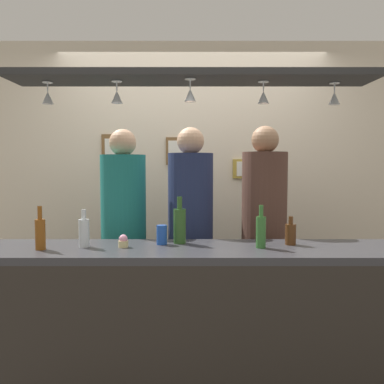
{
  "coord_description": "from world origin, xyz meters",
  "views": [
    {
      "loc": [
        -0.0,
        -2.8,
        1.46
      ],
      "look_at": [
        0.0,
        0.1,
        1.26
      ],
      "focal_mm": 38.17,
      "sensor_mm": 36.0,
      "label": 1
    }
  ],
  "objects": [
    {
      "name": "ground_plane",
      "position": [
        0.0,
        0.0,
        0.0
      ],
      "size": [
        8.0,
        8.0,
        0.0
      ],
      "primitive_type": "plane",
      "color": "#4C4742"
    },
    {
      "name": "cupcake",
      "position": [
        -0.42,
        -0.34,
        0.99
      ],
      "size": [
        0.06,
        0.06,
        0.08
      ],
      "color": "beige",
      "rests_on": "bar_counter"
    },
    {
      "name": "hanging_wineglass_far_left",
      "position": [
        -0.88,
        -0.27,
        1.87
      ],
      "size": [
        0.07,
        0.07,
        0.13
      ],
      "color": "silver",
      "rests_on": "overhead_glass_rack"
    },
    {
      "name": "bottle_beer_brown_stubby",
      "position": [
        0.62,
        -0.26,
        1.02
      ],
      "size": [
        0.07,
        0.07,
        0.18
      ],
      "color": "#512D14",
      "rests_on": "bar_counter"
    },
    {
      "name": "drink_can",
      "position": [
        -0.19,
        -0.25,
        1.01
      ],
      "size": [
        0.07,
        0.07,
        0.12
      ],
      "primitive_type": "cylinder",
      "color": "#1E4CB2",
      "rests_on": "bar_counter"
    },
    {
      "name": "bottle_beer_green_import",
      "position": [
        0.42,
        -0.36,
        1.06
      ],
      "size": [
        0.06,
        0.06,
        0.26
      ],
      "color": "#336B2D",
      "rests_on": "bar_counter"
    },
    {
      "name": "bottle_beer_amber_tall",
      "position": [
        -0.9,
        -0.41,
        1.05
      ],
      "size": [
        0.06,
        0.06,
        0.26
      ],
      "color": "brown",
      "rests_on": "bar_counter"
    },
    {
      "name": "hanging_wineglass_center_left",
      "position": [
        -0.01,
        -0.37,
        1.87
      ],
      "size": [
        0.07,
        0.07,
        0.13
      ],
      "color": "silver",
      "rests_on": "overhead_glass_rack"
    },
    {
      "name": "hanging_wineglass_center_right",
      "position": [
        0.88,
        -0.25,
        1.87
      ],
      "size": [
        0.07,
        0.07,
        0.13
      ],
      "color": "silver",
      "rests_on": "overhead_glass_rack"
    },
    {
      "name": "overhead_glass_rack",
      "position": [
        0.0,
        -0.3,
        1.98
      ],
      "size": [
        2.2,
        0.36,
        0.04
      ],
      "primitive_type": "cube",
      "color": "black"
    },
    {
      "name": "bottle_soda_clear",
      "position": [
        -0.66,
        -0.33,
        1.04
      ],
      "size": [
        0.06,
        0.06,
        0.23
      ],
      "color": "silver",
      "rests_on": "bar_counter"
    },
    {
      "name": "picture_frame_caricature",
      "position": [
        -0.72,
        1.06,
        1.57
      ],
      "size": [
        0.26,
        0.02,
        0.34
      ],
      "color": "brown",
      "rests_on": "back_wall"
    },
    {
      "name": "back_wall",
      "position": [
        0.0,
        1.1,
        1.3
      ],
      "size": [
        4.4,
        0.06,
        2.6
      ],
      "primitive_type": "cube",
      "color": "beige",
      "rests_on": "ground_plane"
    },
    {
      "name": "picture_frame_crest",
      "position": [
        -0.15,
        1.06,
        1.58
      ],
      "size": [
        0.18,
        0.02,
        0.26
      ],
      "color": "brown",
      "rests_on": "back_wall"
    },
    {
      "name": "bottle_champagne_green",
      "position": [
        -0.08,
        -0.21,
        1.07
      ],
      "size": [
        0.08,
        0.08,
        0.3
      ],
      "color": "#2D5623",
      "rests_on": "bar_counter"
    },
    {
      "name": "picture_frame_lower_pair",
      "position": [
        0.54,
        1.06,
        1.41
      ],
      "size": [
        0.3,
        0.02,
        0.18
      ],
      "color": "#B29338",
      "rests_on": "back_wall"
    },
    {
      "name": "person_middle_navy_shirt",
      "position": [
        -0.01,
        0.27,
        1.05
      ],
      "size": [
        0.34,
        0.34,
        1.73
      ],
      "color": "#2D334C",
      "rests_on": "ground_plane"
    },
    {
      "name": "hanging_wineglass_center",
      "position": [
        0.43,
        -0.29,
        1.87
      ],
      "size": [
        0.07,
        0.07,
        0.13
      ],
      "color": "silver",
      "rests_on": "overhead_glass_rack"
    },
    {
      "name": "person_left_teal_shirt",
      "position": [
        -0.52,
        0.27,
        1.04
      ],
      "size": [
        0.34,
        0.34,
        1.72
      ],
      "color": "#2D334C",
      "rests_on": "ground_plane"
    },
    {
      "name": "bar_counter",
      "position": [
        0.0,
        -0.5,
        0.65
      ],
      "size": [
        2.7,
        0.55,
        0.95
      ],
      "color": "#38383D",
      "rests_on": "ground_plane"
    },
    {
      "name": "hanging_wineglass_left",
      "position": [
        -0.45,
        -0.3,
        1.87
      ],
      "size": [
        0.07,
        0.07,
        0.13
      ],
      "color": "silver",
      "rests_on": "overhead_glass_rack"
    },
    {
      "name": "person_right_brown_shirt",
      "position": [
        0.55,
        0.27,
        1.05
      ],
      "size": [
        0.34,
        0.34,
        1.74
      ],
      "color": "#2D334C",
      "rests_on": "ground_plane"
    }
  ]
}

